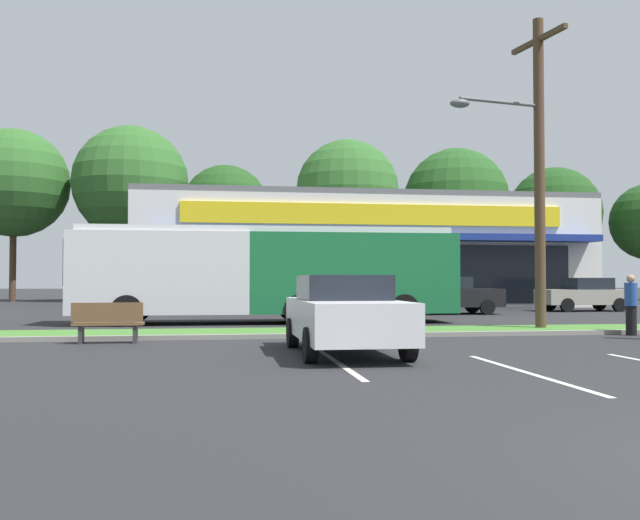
# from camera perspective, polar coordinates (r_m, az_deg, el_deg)

# --- Properties ---
(grass_median) EXTENTS (56.00, 2.20, 0.12)m
(grass_median) POSITION_cam_1_polar(r_m,az_deg,el_deg) (19.23, 5.71, -5.86)
(grass_median) COLOR #427A2D
(grass_median) RESTS_ON ground_plane
(curb_lip) EXTENTS (56.00, 0.24, 0.12)m
(curb_lip) POSITION_cam_1_polar(r_m,az_deg,el_deg) (18.06, 6.67, -6.13)
(curb_lip) COLOR gray
(curb_lip) RESTS_ON ground_plane
(parking_stripe_0) EXTENTS (0.12, 4.80, 0.01)m
(parking_stripe_0) POSITION_cam_1_polar(r_m,az_deg,el_deg) (12.48, 1.42, -8.40)
(parking_stripe_0) COLOR silver
(parking_stripe_0) RESTS_ON ground_plane
(parking_stripe_1) EXTENTS (0.12, 4.80, 0.01)m
(parking_stripe_1) POSITION_cam_1_polar(r_m,az_deg,el_deg) (11.58, 16.67, -8.86)
(parking_stripe_1) COLOR silver
(parking_stripe_1) RESTS_ON ground_plane
(storefront_building) EXTENTS (24.90, 15.07, 6.21)m
(storefront_building) POSITION_cam_1_polar(r_m,az_deg,el_deg) (42.29, 2.62, 0.55)
(storefront_building) COLOR silver
(storefront_building) RESTS_ON ground_plane
(tree_far_left) EXTENTS (7.40, 7.40, 11.82)m
(tree_far_left) POSITION_cam_1_polar(r_m,az_deg,el_deg) (52.07, -23.89, 5.80)
(tree_far_left) COLOR #473323
(tree_far_left) RESTS_ON ground_plane
(tree_left) EXTENTS (7.87, 7.87, 12.09)m
(tree_left) POSITION_cam_1_polar(r_m,az_deg,el_deg) (49.73, -15.31, 6.10)
(tree_left) COLOR #473323
(tree_left) RESTS_ON ground_plane
(tree_mid_left) EXTENTS (6.09, 6.09, 9.38)m
(tree_mid_left) POSITION_cam_1_polar(r_m,az_deg,el_deg) (48.16, -7.80, 4.13)
(tree_mid_left) COLOR #473323
(tree_mid_left) RESTS_ON ground_plane
(tree_mid) EXTENTS (7.32, 7.32, 11.47)m
(tree_mid) POSITION_cam_1_polar(r_m,az_deg,el_deg) (49.60, 2.26, 5.67)
(tree_mid) COLOR #473323
(tree_mid) RESTS_ON ground_plane
(tree_mid_right) EXTENTS (7.85, 7.85, 11.39)m
(tree_mid_right) POSITION_cam_1_polar(r_m,az_deg,el_deg) (53.28, 11.13, 4.81)
(tree_mid_right) COLOR #473323
(tree_mid_right) RESTS_ON ground_plane
(tree_right) EXTENTS (6.74, 6.74, 9.80)m
(tree_right) POSITION_cam_1_polar(r_m,az_deg,el_deg) (54.10, 18.75, 3.67)
(tree_right) COLOR #473323
(tree_right) RESTS_ON ground_plane
(utility_pole) EXTENTS (3.13, 2.38, 9.00)m
(utility_pole) POSITION_cam_1_polar(r_m,az_deg,el_deg) (20.93, 17.25, 7.68)
(utility_pole) COLOR #4C3826
(utility_pole) RESTS_ON ground_plane
(city_bus) EXTENTS (12.94, 2.79, 3.25)m
(city_bus) POSITION_cam_1_polar(r_m,az_deg,el_deg) (23.77, -4.39, -0.94)
(city_bus) COLOR #196638
(city_bus) RESTS_ON ground_plane
(bus_stop_bench) EXTENTS (1.60, 0.45, 0.95)m
(bus_stop_bench) POSITION_cam_1_polar(r_m,az_deg,el_deg) (16.81, -17.05, -4.88)
(bus_stop_bench) COLOR brown
(bus_stop_bench) RESTS_ON ground_plane
(car_0) EXTENTS (4.63, 2.00, 1.44)m
(car_0) POSITION_cam_1_polar(r_m,az_deg,el_deg) (31.10, -14.66, -2.94)
(car_0) COLOR #9E998C
(car_0) RESTS_ON ground_plane
(car_1) EXTENTS (2.00, 4.67, 1.56)m
(car_1) POSITION_cam_1_polar(r_m,az_deg,el_deg) (13.88, 2.02, -4.41)
(car_1) COLOR silver
(car_1) RESTS_ON ground_plane
(car_2) EXTENTS (4.18, 1.92, 1.58)m
(car_2) POSITION_cam_1_polar(r_m,az_deg,el_deg) (35.17, 20.93, -2.65)
(car_2) COLOR #9E998C
(car_2) RESTS_ON ground_plane
(car_5) EXTENTS (4.35, 1.96, 1.61)m
(car_5) POSITION_cam_1_polar(r_m,az_deg,el_deg) (30.49, 10.55, -2.86)
(car_5) COLOR black
(car_5) RESTS_ON ground_plane
(pedestrian_by_pole) EXTENTS (0.33, 0.33, 1.61)m
(pedestrian_by_pole) POSITION_cam_1_polar(r_m,az_deg,el_deg) (20.20, 24.22, -3.38)
(pedestrian_by_pole) COLOR black
(pedestrian_by_pole) RESTS_ON ground_plane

